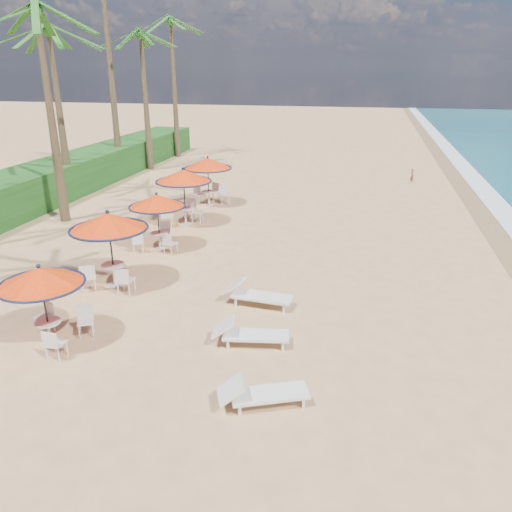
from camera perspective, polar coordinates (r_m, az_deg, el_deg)
The scene contains 15 objects.
ground at distance 11.84m, azimuth -3.00°, elevation -13.01°, with size 160.00×160.00×0.00m, color tan.
scrub_hedge at distance 26.71m, azimuth -25.42°, elevation 6.58°, with size 3.00×40.00×1.80m, color #194716.
station_0 at distance 13.18m, azimuth -23.09°, elevation -3.17°, with size 2.10×2.10×2.19m.
station_1 at distance 15.95m, azimuth -16.55°, elevation 2.98°, with size 2.42×2.42×2.52m.
station_2 at distance 19.08m, azimuth -11.24°, elevation 5.41°, with size 2.14×2.14×2.23m.
station_3 at distance 22.03m, azimuth -8.26°, elevation 8.30°, with size 2.45×2.45×2.55m.
station_4 at distance 25.15m, azimuth -5.44°, elevation 9.85°, with size 2.38×2.47×2.48m.
lounger_near at distance 10.63m, azimuth 0.50°, elevation -15.36°, with size 1.97×1.27×0.68m.
lounger_mid at distance 12.66m, azimuth -0.93°, elevation -8.82°, with size 2.00×0.90×0.69m.
lounger_far at distance 14.65m, azimuth -0.10°, elevation -4.37°, with size 2.11×0.83×0.74m.
palm_3 at distance 23.54m, azimuth -23.65°, elevation 23.01°, with size 5.00×5.00×8.89m.
palm_4 at distance 27.69m, azimuth -22.48°, elevation 21.64°, with size 5.00×5.00×8.40m.
palm_6 at distance 34.65m, azimuth -12.98°, elevation 22.60°, with size 5.00×5.00×8.67m.
palm_7 at distance 39.52m, azimuth -9.68°, elevation 24.08°, with size 5.00×5.00×9.79m.
person at distance 31.90m, azimuth 17.43°, elevation 8.83°, with size 0.31×0.21×0.86m, color brown.
Camera 1 is at (2.72, -9.44, 6.60)m, focal length 35.00 mm.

